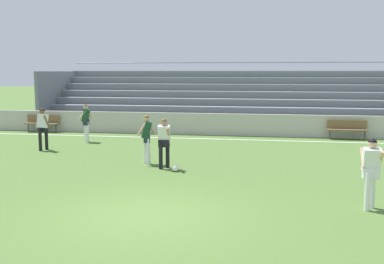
{
  "coord_description": "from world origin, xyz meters",
  "views": [
    {
      "loc": [
        2.69,
        -9.37,
        3.16
      ],
      "look_at": [
        -0.12,
        6.78,
        0.97
      ],
      "focal_mm": 42.62,
      "sensor_mm": 36.0,
      "label": 1
    }
  ],
  "objects_px": {
    "player_dark_pressing_high": "(147,135)",
    "player_dark_wide_right": "(86,119)",
    "bench_near_bin": "(347,128)",
    "player_white_challenging": "(164,139)",
    "bleacher_stand": "(225,98)",
    "bench_far_right": "(43,122)",
    "player_white_dropping_back": "(371,167)",
    "soccer_ball": "(175,168)",
    "player_white_deep_cover": "(43,125)"
  },
  "relations": [
    {
      "from": "bench_far_right",
      "to": "player_white_dropping_back",
      "type": "distance_m",
      "value": 18.01
    },
    {
      "from": "player_white_challenging",
      "to": "player_white_dropping_back",
      "type": "height_order",
      "value": "player_white_dropping_back"
    },
    {
      "from": "bench_far_right",
      "to": "player_white_challenging",
      "type": "distance_m",
      "value": 11.39
    },
    {
      "from": "bench_far_right",
      "to": "player_white_challenging",
      "type": "height_order",
      "value": "player_white_challenging"
    },
    {
      "from": "bleacher_stand",
      "to": "bench_far_right",
      "type": "distance_m",
      "value": 10.11
    },
    {
      "from": "bench_near_bin",
      "to": "player_white_dropping_back",
      "type": "xyz_separation_m",
      "value": [
        -1.24,
        -11.25,
        0.44
      ]
    },
    {
      "from": "bench_near_bin",
      "to": "soccer_ball",
      "type": "distance_m",
      "value": 10.4
    },
    {
      "from": "bench_far_right",
      "to": "player_white_deep_cover",
      "type": "xyz_separation_m",
      "value": [
        2.77,
        -5.18,
        0.47
      ]
    },
    {
      "from": "player_dark_wide_right",
      "to": "bleacher_stand",
      "type": "bearing_deg",
      "value": 51.17
    },
    {
      "from": "player_dark_pressing_high",
      "to": "soccer_ball",
      "type": "relative_size",
      "value": 7.65
    },
    {
      "from": "bleacher_stand",
      "to": "soccer_ball",
      "type": "distance_m",
      "value": 12.35
    },
    {
      "from": "bleacher_stand",
      "to": "player_white_deep_cover",
      "type": "distance_m",
      "value": 11.3
    },
    {
      "from": "bench_far_right",
      "to": "player_white_dropping_back",
      "type": "relative_size",
      "value": 1.09
    },
    {
      "from": "bench_near_bin",
      "to": "player_white_challenging",
      "type": "height_order",
      "value": "player_white_challenging"
    },
    {
      "from": "bench_near_bin",
      "to": "player_dark_wide_right",
      "type": "height_order",
      "value": "player_dark_wide_right"
    },
    {
      "from": "player_dark_pressing_high",
      "to": "player_white_challenging",
      "type": "height_order",
      "value": "player_dark_pressing_high"
    },
    {
      "from": "player_dark_pressing_high",
      "to": "player_white_challenging",
      "type": "distance_m",
      "value": 0.97
    },
    {
      "from": "bench_near_bin",
      "to": "player_white_dropping_back",
      "type": "height_order",
      "value": "player_white_dropping_back"
    },
    {
      "from": "player_dark_pressing_high",
      "to": "player_white_dropping_back",
      "type": "distance_m",
      "value": 7.66
    },
    {
      "from": "bench_far_right",
      "to": "player_white_deep_cover",
      "type": "distance_m",
      "value": 5.89
    },
    {
      "from": "player_white_dropping_back",
      "to": "bleacher_stand",
      "type": "bearing_deg",
      "value": 107.64
    },
    {
      "from": "bleacher_stand",
      "to": "player_dark_wide_right",
      "type": "height_order",
      "value": "bleacher_stand"
    },
    {
      "from": "bleacher_stand",
      "to": "player_dark_pressing_high",
      "type": "bearing_deg",
      "value": -97.87
    },
    {
      "from": "bench_near_bin",
      "to": "player_white_deep_cover",
      "type": "distance_m",
      "value": 13.55
    },
    {
      "from": "player_dark_wide_right",
      "to": "soccer_ball",
      "type": "xyz_separation_m",
      "value": [
        5.22,
        -5.34,
        -0.9
      ]
    },
    {
      "from": "bench_far_right",
      "to": "soccer_ball",
      "type": "distance_m",
      "value": 12.0
    },
    {
      "from": "player_white_dropping_back",
      "to": "soccer_ball",
      "type": "xyz_separation_m",
      "value": [
        -5.23,
        3.13,
        -0.87
      ]
    },
    {
      "from": "player_dark_pressing_high",
      "to": "player_dark_wide_right",
      "type": "xyz_separation_m",
      "value": [
        -4.01,
        4.32,
        0.01
      ]
    },
    {
      "from": "player_white_dropping_back",
      "to": "player_dark_wide_right",
      "type": "xyz_separation_m",
      "value": [
        -10.45,
        8.47,
        0.03
      ]
    },
    {
      "from": "player_white_challenging",
      "to": "player_white_dropping_back",
      "type": "xyz_separation_m",
      "value": [
        5.69,
        -3.54,
        0.01
      ]
    },
    {
      "from": "bleacher_stand",
      "to": "bench_near_bin",
      "type": "xyz_separation_m",
      "value": [
        6.13,
        -4.12,
        -1.11
      ]
    },
    {
      "from": "soccer_ball",
      "to": "player_white_challenging",
      "type": "bearing_deg",
      "value": 138.16
    },
    {
      "from": "player_dark_wide_right",
      "to": "soccer_ball",
      "type": "bearing_deg",
      "value": -45.67
    },
    {
      "from": "player_dark_pressing_high",
      "to": "player_dark_wide_right",
      "type": "bearing_deg",
      "value": 132.88
    },
    {
      "from": "player_dark_wide_right",
      "to": "player_dark_pressing_high",
      "type": "bearing_deg",
      "value": -47.12
    },
    {
      "from": "bleacher_stand",
      "to": "player_white_challenging",
      "type": "relative_size",
      "value": 12.58
    },
    {
      "from": "soccer_ball",
      "to": "bench_near_bin",
      "type": "bearing_deg",
      "value": 51.47
    },
    {
      "from": "player_white_deep_cover",
      "to": "soccer_ball",
      "type": "distance_m",
      "value": 6.79
    },
    {
      "from": "bench_near_bin",
      "to": "soccer_ball",
      "type": "xyz_separation_m",
      "value": [
        -6.47,
        -8.13,
        -0.44
      ]
    },
    {
      "from": "bleacher_stand",
      "to": "player_white_deep_cover",
      "type": "height_order",
      "value": "bleacher_stand"
    },
    {
      "from": "soccer_ball",
      "to": "player_white_deep_cover",
      "type": "bearing_deg",
      "value": 154.0
    },
    {
      "from": "bench_far_right",
      "to": "bleacher_stand",
      "type": "bearing_deg",
      "value": 24.24
    },
    {
      "from": "bench_near_bin",
      "to": "player_white_challenging",
      "type": "distance_m",
      "value": 10.38
    },
    {
      "from": "player_dark_wide_right",
      "to": "bench_far_right",
      "type": "bearing_deg",
      "value": 142.29
    },
    {
      "from": "bleacher_stand",
      "to": "player_white_deep_cover",
      "type": "xyz_separation_m",
      "value": [
        -6.39,
        -9.3,
        -0.64
      ]
    },
    {
      "from": "bench_far_right",
      "to": "bench_near_bin",
      "type": "height_order",
      "value": "same"
    },
    {
      "from": "player_dark_wide_right",
      "to": "player_white_dropping_back",
      "type": "bearing_deg",
      "value": -39.02
    },
    {
      "from": "player_white_challenging",
      "to": "player_dark_wide_right",
      "type": "distance_m",
      "value": 6.86
    },
    {
      "from": "bench_far_right",
      "to": "player_dark_pressing_high",
      "type": "distance_m",
      "value": 10.42
    },
    {
      "from": "player_dark_wide_right",
      "to": "player_white_deep_cover",
      "type": "xyz_separation_m",
      "value": [
        -0.83,
        -2.39,
        0.0
      ]
    }
  ]
}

